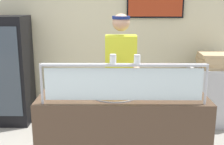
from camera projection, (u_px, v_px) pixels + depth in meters
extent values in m
cube|color=beige|center=(120.00, 35.00, 4.84)|extent=(6.14, 0.08, 2.70)
cube|color=black|center=(155.00, 0.00, 4.64)|extent=(0.92, 0.04, 0.56)
cube|color=#B23819|center=(156.00, 0.00, 4.62)|extent=(0.87, 0.01, 0.51)
cube|color=#4C3828|center=(122.00, 137.00, 3.12)|extent=(1.74, 0.67, 0.95)
cylinder|color=#B2B5BC|center=(41.00, 84.00, 2.70)|extent=(0.02, 0.02, 0.39)
cylinder|color=#B2B5BC|center=(206.00, 84.00, 2.69)|extent=(0.02, 0.02, 0.39)
cube|color=silver|center=(124.00, 84.00, 2.70)|extent=(1.48, 0.01, 0.31)
cube|color=#B2B5BC|center=(124.00, 65.00, 2.65)|extent=(1.54, 0.06, 0.02)
cylinder|color=#9EA0A8|center=(115.00, 95.00, 2.99)|extent=(0.48, 0.48, 0.01)
cylinder|color=tan|center=(115.00, 94.00, 2.99)|extent=(0.46, 0.46, 0.02)
cylinder|color=#D65B2D|center=(115.00, 92.00, 2.98)|extent=(0.40, 0.40, 0.01)
cube|color=#ADAFB7|center=(112.00, 92.00, 2.96)|extent=(0.08, 0.28, 0.01)
cylinder|color=white|center=(113.00, 60.00, 2.64)|extent=(0.06, 0.06, 0.07)
cylinder|color=white|center=(113.00, 61.00, 2.65)|extent=(0.05, 0.05, 0.05)
cylinder|color=silver|center=(113.00, 55.00, 2.63)|extent=(0.06, 0.06, 0.02)
cylinder|color=white|center=(137.00, 60.00, 2.64)|extent=(0.06, 0.06, 0.07)
cylinder|color=red|center=(137.00, 61.00, 2.64)|extent=(0.05, 0.05, 0.04)
cylinder|color=silver|center=(137.00, 56.00, 2.63)|extent=(0.06, 0.06, 0.02)
cylinder|color=#23232D|center=(112.00, 115.00, 3.73)|extent=(0.13, 0.13, 0.95)
cylinder|color=#23232D|center=(129.00, 115.00, 3.73)|extent=(0.13, 0.13, 0.95)
cube|color=#D8EA33|center=(121.00, 58.00, 3.55)|extent=(0.38, 0.21, 0.55)
sphere|color=tan|center=(121.00, 22.00, 3.45)|extent=(0.21, 0.21, 0.21)
cylinder|color=navy|center=(121.00, 17.00, 3.44)|extent=(0.21, 0.21, 0.04)
cylinder|color=tan|center=(137.00, 69.00, 3.36)|extent=(0.08, 0.34, 0.08)
cube|color=black|center=(8.00, 70.00, 4.55)|extent=(0.66, 0.58, 1.69)
cube|color=#38424C|center=(1.00, 73.00, 4.25)|extent=(0.56, 0.02, 1.35)
cylinder|color=red|center=(3.00, 68.00, 4.34)|extent=(0.06, 0.06, 0.20)
cylinder|color=green|center=(14.00, 68.00, 4.34)|extent=(0.06, 0.06, 0.20)
cube|color=#B7BABF|center=(211.00, 96.00, 4.56)|extent=(0.70, 0.55, 0.91)
cube|color=tan|center=(214.00, 66.00, 4.45)|extent=(0.46, 0.46, 0.04)
cube|color=tan|center=(213.00, 63.00, 4.44)|extent=(0.46, 0.46, 0.04)
cube|color=tan|center=(214.00, 61.00, 4.43)|extent=(0.45, 0.45, 0.04)
cube|color=tan|center=(215.00, 58.00, 4.42)|extent=(0.45, 0.45, 0.04)
cube|color=tan|center=(215.00, 55.00, 4.41)|extent=(0.45, 0.45, 0.04)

